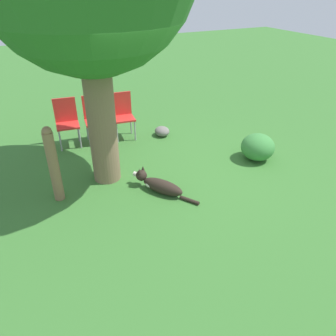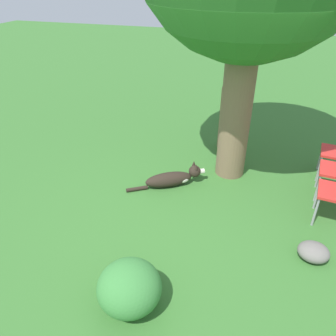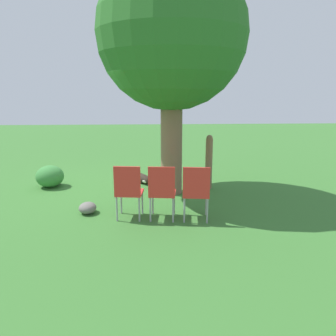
% 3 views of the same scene
% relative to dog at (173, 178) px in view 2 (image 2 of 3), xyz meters
% --- Properties ---
extents(ground_plane, '(30.00, 30.00, 0.00)m').
position_rel_dog_xyz_m(ground_plane, '(0.38, -0.33, -0.12)').
color(ground_plane, '#38702D').
extents(dog, '(1.06, 0.72, 0.34)m').
position_rel_dog_xyz_m(dog, '(0.00, 0.00, 0.00)').
color(dog, '#2D231C').
rests_on(dog, ground_plane).
extents(fence_post, '(0.16, 0.16, 1.21)m').
position_rel_dog_xyz_m(fence_post, '(0.49, 1.48, 0.49)').
color(fence_post, '#846647').
rests_on(fence_post, ground_plane).
extents(garden_rock, '(0.35, 0.31, 0.20)m').
position_rel_dog_xyz_m(garden_rock, '(1.93, -0.96, -0.02)').
color(garden_rock, slate).
rests_on(garden_rock, ground_plane).
extents(low_shrub, '(0.62, 0.62, 0.50)m').
position_rel_dog_xyz_m(low_shrub, '(0.18, -2.13, 0.13)').
color(low_shrub, '#3D843D').
rests_on(low_shrub, ground_plane).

